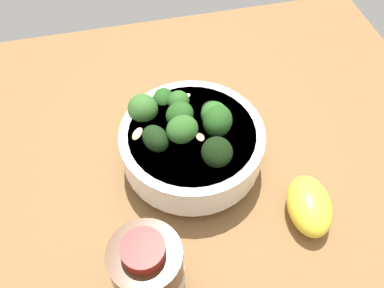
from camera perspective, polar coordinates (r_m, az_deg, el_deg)
The scene contains 4 objects.
ground_plane at distance 56.59cm, azimuth 5.64°, elevation -3.43°, with size 67.38×67.38×3.49cm, color brown.
bowl_of_broccoli at distance 51.33cm, azimuth -0.15°, elevation 0.56°, with size 18.39×18.39×10.11cm.
lemon_wedge at distance 50.89cm, azimuth 16.41°, elevation -8.43°, with size 8.26×5.30×4.24cm, color yellow.
bottle_short at distance 43.17cm, azimuth -6.25°, elevation -17.70°, with size 7.43×7.43×11.02cm.
Camera 1 is at (12.52, 29.07, 45.17)cm, focal length 37.27 mm.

